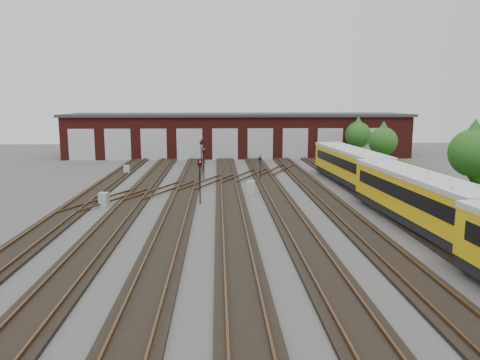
{
  "coord_description": "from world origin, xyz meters",
  "views": [
    {
      "loc": [
        -2.99,
        -32.01,
        8.15
      ],
      "look_at": [
        -1.27,
        4.52,
        2.0
      ],
      "focal_mm": 35.0,
      "sensor_mm": 36.0,
      "label": 1
    }
  ],
  "objects": [
    {
      "name": "metro_train",
      "position": [
        10.0,
        -2.66,
        1.99
      ],
      "size": [
        3.61,
        47.76,
        3.23
      ],
      "rotation": [
        0.0,
        0.0,
        0.05
      ],
      "color": "black",
      "rests_on": "ground"
    },
    {
      "name": "maintenance_shed",
      "position": [
        -0.01,
        39.97,
        3.2
      ],
      "size": [
        51.0,
        12.5,
        6.35
      ],
      "color": "#4C1513",
      "rests_on": "ground"
    },
    {
      "name": "ground",
      "position": [
        0.0,
        0.0,
        0.0
      ],
      "size": [
        120.0,
        120.0,
        0.0
      ],
      "primitive_type": "plane",
      "color": "#44413F",
      "rests_on": "ground"
    },
    {
      "name": "tree_1",
      "position": [
        17.2,
        24.3,
        3.74
      ],
      "size": [
        3.52,
        3.52,
        5.83
      ],
      "color": "#302515",
      "rests_on": "ground"
    },
    {
      "name": "bush_1",
      "position": [
        16.14,
        15.05,
        0.83
      ],
      "size": [
        1.66,
        1.66,
        1.66
      ],
      "primitive_type": "sphere",
      "color": "#1F4A15",
      "rests_on": "ground"
    },
    {
      "name": "relay_cabinet_3",
      "position": [
        9.44,
        20.07,
        0.51
      ],
      "size": [
        0.75,
        0.69,
        1.01
      ],
      "primitive_type": "cube",
      "rotation": [
        0.0,
        0.0,
        0.38
      ],
      "color": "#A0A3A5",
      "rests_on": "ground"
    },
    {
      "name": "tree_0",
      "position": [
        16.89,
        33.75,
        3.93
      ],
      "size": [
        3.69,
        3.69,
        6.12
      ],
      "color": "#302515",
      "rests_on": "ground"
    },
    {
      "name": "bush_2",
      "position": [
        20.37,
        33.91,
        0.71
      ],
      "size": [
        1.43,
        1.43,
        1.43
      ],
      "primitive_type": "sphere",
      "color": "#1F4A15",
      "rests_on": "ground"
    },
    {
      "name": "signal_mast_0",
      "position": [
        -4.47,
        5.02,
        2.28
      ],
      "size": [
        0.3,
        0.29,
        3.6
      ],
      "rotation": [
        0.0,
        0.0,
        0.38
      ],
      "color": "black",
      "rests_on": "ground"
    },
    {
      "name": "signal_mast_2",
      "position": [
        -5.06,
        24.96,
        2.27
      ],
      "size": [
        0.32,
        0.31,
        3.55
      ],
      "rotation": [
        0.0,
        0.0,
        -0.36
      ],
      "color": "black",
      "rests_on": "ground"
    },
    {
      "name": "relay_cabinet_1",
      "position": [
        -13.36,
        20.89,
        0.52
      ],
      "size": [
        0.67,
        0.57,
        1.04
      ],
      "primitive_type": "cube",
      "rotation": [
        0.0,
        0.0,
        0.09
      ],
      "color": "#A0A3A5",
      "rests_on": "ground"
    },
    {
      "name": "tree_2",
      "position": [
        18.61,
        6.38,
        4.36
      ],
      "size": [
        4.09,
        4.09,
        6.78
      ],
      "color": "#302515",
      "rests_on": "ground"
    },
    {
      "name": "track_network",
      "position": [
        -0.17,
        0.59,
        0.11
      ],
      "size": [
        30.4,
        70.0,
        0.33
      ],
      "color": "black",
      "rests_on": "ground"
    },
    {
      "name": "signal_mast_1",
      "position": [
        -4.51,
        16.95,
        2.18
      ],
      "size": [
        0.33,
        0.32,
        3.38
      ],
      "rotation": [
        0.0,
        0.0,
        0.42
      ],
      "color": "black",
      "rests_on": "ground"
    },
    {
      "name": "grass_verge",
      "position": [
        19.0,
        10.0,
        0.03
      ],
      "size": [
        8.0,
        55.0,
        0.05
      ],
      "primitive_type": "cube",
      "color": "#244E1A",
      "rests_on": "ground"
    },
    {
      "name": "signal_mast_3",
      "position": [
        1.31,
        15.3,
        1.71
      ],
      "size": [
        0.23,
        0.22,
        2.68
      ],
      "rotation": [
        0.0,
        0.0,
        -0.21
      ],
      "color": "black",
      "rests_on": "ground"
    },
    {
      "name": "relay_cabinet_4",
      "position": [
        11.47,
        23.22,
        0.49
      ],
      "size": [
        0.63,
        0.54,
        0.98
      ],
      "primitive_type": "cube",
      "rotation": [
        0.0,
        0.0,
        -0.09
      ],
      "color": "#A0A3A5",
      "rests_on": "ground"
    },
    {
      "name": "relay_cabinet_0",
      "position": [
        -11.95,
        4.21,
        0.57
      ],
      "size": [
        0.8,
        0.72,
        1.14
      ],
      "primitive_type": "cube",
      "rotation": [
        0.0,
        0.0,
        -0.24
      ],
      "color": "#A0A3A5",
      "rests_on": "ground"
    },
    {
      "name": "relay_cabinet_2",
      "position": [
        -0.05,
        9.08,
        0.57
      ],
      "size": [
        0.76,
        0.66,
        1.14
      ],
      "primitive_type": "cube",
      "rotation": [
        0.0,
        0.0,
        -0.14
      ],
      "color": "#A0A3A5",
      "rests_on": "ground"
    }
  ]
}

